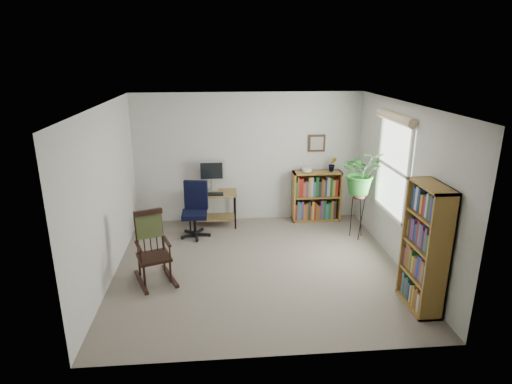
{
  "coord_description": "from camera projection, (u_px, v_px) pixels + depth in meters",
  "views": [
    {
      "loc": [
        -0.54,
        -5.72,
        3.04
      ],
      "look_at": [
        0.0,
        0.4,
        1.05
      ],
      "focal_mm": 30.0,
      "sensor_mm": 36.0,
      "label": 1
    }
  ],
  "objects": [
    {
      "name": "floor",
      "position": [
        258.0,
        267.0,
        6.4
      ],
      "size": [
        4.2,
        4.0,
        0.0
      ],
      "primitive_type": "cube",
      "color": "gray",
      "rests_on": "ground"
    },
    {
      "name": "tall_bookshelf",
      "position": [
        425.0,
        248.0,
        5.18
      ],
      "size": [
        0.3,
        0.7,
        1.6
      ],
      "primitive_type": null,
      "color": "olive",
      "rests_on": "floor"
    },
    {
      "name": "keyboard",
      "position": [
        212.0,
        194.0,
        7.64
      ],
      "size": [
        0.4,
        0.15,
        0.02
      ],
      "primitive_type": "cube",
      "color": "black",
      "rests_on": "desk"
    },
    {
      "name": "wall_back",
      "position": [
        248.0,
        158.0,
        7.93
      ],
      "size": [
        4.2,
        0.0,
        2.4
      ],
      "primitive_type": "cube",
      "color": "beige",
      "rests_on": "ground"
    },
    {
      "name": "wall_right",
      "position": [
        402.0,
        187.0,
        6.21
      ],
      "size": [
        0.0,
        4.0,
        2.4
      ],
      "primitive_type": "cube",
      "color": "beige",
      "rests_on": "ground"
    },
    {
      "name": "wall_left",
      "position": [
        106.0,
        195.0,
        5.86
      ],
      "size": [
        0.0,
        4.0,
        2.4
      ],
      "primitive_type": "cube",
      "color": "beige",
      "rests_on": "ground"
    },
    {
      "name": "framed_picture",
      "position": [
        317.0,
        143.0,
        7.93
      ],
      "size": [
        0.32,
        0.04,
        0.32
      ],
      "primitive_type": null,
      "color": "black",
      "rests_on": "wall_back"
    },
    {
      "name": "spider_plant",
      "position": [
        363.0,
        151.0,
        6.97
      ],
      "size": [
        1.69,
        1.88,
        1.47
      ],
      "primitive_type": "imported",
      "color": "#266D27",
      "rests_on": "plant_stand"
    },
    {
      "name": "low_bookshelf",
      "position": [
        316.0,
        196.0,
        8.09
      ],
      "size": [
        0.9,
        0.3,
        0.95
      ],
      "primitive_type": null,
      "color": "olive",
      "rests_on": "floor"
    },
    {
      "name": "wall_front",
      "position": [
        278.0,
        253.0,
        4.14
      ],
      "size": [
        4.2,
        0.0,
        2.4
      ],
      "primitive_type": "cube",
      "color": "beige",
      "rests_on": "ground"
    },
    {
      "name": "desk",
      "position": [
        213.0,
        209.0,
        7.86
      ],
      "size": [
        0.88,
        0.49,
        0.64
      ],
      "primitive_type": null,
      "color": "olive",
      "rests_on": "floor"
    },
    {
      "name": "ceiling",
      "position": [
        259.0,
        104.0,
        5.67
      ],
      "size": [
        4.2,
        4.0,
        0.0
      ],
      "primitive_type": "cube",
      "color": "silver",
      "rests_on": "ground"
    },
    {
      "name": "rocking_chair",
      "position": [
        153.0,
        248.0,
        5.84
      ],
      "size": [
        0.8,
        1.01,
        1.02
      ],
      "primitive_type": null,
      "rotation": [
        0.0,
        0.0,
        0.35
      ],
      "color": "black",
      "rests_on": "floor"
    },
    {
      "name": "window",
      "position": [
        393.0,
        168.0,
        6.43
      ],
      "size": [
        0.12,
        1.2,
        1.5
      ],
      "primitive_type": null,
      "color": "white",
      "rests_on": "wall_right"
    },
    {
      "name": "plant_stand",
      "position": [
        358.0,
        214.0,
        7.31
      ],
      "size": [
        0.29,
        0.29,
        0.86
      ],
      "primitive_type": null,
      "rotation": [
        0.0,
        0.0,
        0.27
      ],
      "color": "black",
      "rests_on": "floor"
    },
    {
      "name": "office_chair",
      "position": [
        194.0,
        210.0,
        7.33
      ],
      "size": [
        0.6,
        0.6,
        0.97
      ],
      "primitive_type": null,
      "rotation": [
        0.0,
        0.0,
        -0.15
      ],
      "color": "black",
      "rests_on": "floor"
    },
    {
      "name": "monitor",
      "position": [
        212.0,
        176.0,
        7.81
      ],
      "size": [
        0.46,
        0.16,
        0.56
      ],
      "primitive_type": null,
      "color": "#AFAFB3",
      "rests_on": "desk"
    },
    {
      "name": "potted_plant_small",
      "position": [
        332.0,
        168.0,
        7.96
      ],
      "size": [
        0.13,
        0.24,
        0.11
      ],
      "primitive_type": "imported",
      "color": "#266D27",
      "rests_on": "low_bookshelf"
    }
  ]
}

